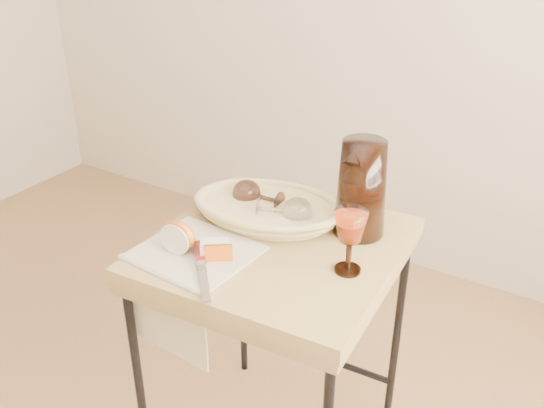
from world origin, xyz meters
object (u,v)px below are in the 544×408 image
Objects in this scene: wine_goblet at (349,242)px; goblet_lying_a at (260,197)px; apple_half at (179,236)px; bread_basket at (268,210)px; pitcher at (362,188)px; table_knife at (202,267)px; tea_towel at (196,252)px; side_table at (276,357)px; goblet_lying_b at (281,210)px.

goblet_lying_a is at bearing 158.09° from wine_goblet.
bread_basket is at bearing 64.27° from apple_half.
table_knife is at bearing -129.48° from pitcher.
pitcher is at bearing 105.01° from table_knife.
apple_half is (-0.10, -0.26, 0.02)m from bread_basket.
tea_towel is 1.69× the size of wine_goblet.
goblet_lying_a is at bearing 144.58° from table_knife.
bread_basket is at bearing -171.43° from pitcher.
tea_towel is at bearing -133.83° from side_table.
goblet_lying_b reaches higher than bread_basket.
wine_goblet reaches higher than goblet_lying_a.
bread_basket is 2.87× the size of goblet_lying_a.
wine_goblet is at bearing -43.14° from goblet_lying_b.
goblet_lying_a is 0.10m from goblet_lying_b.
table_knife is at bearing -147.45° from wine_goblet.
apple_half reaches higher than tea_towel.
wine_goblet is 1.83× the size of apple_half.
wine_goblet is (0.36, 0.13, 0.08)m from tea_towel.
goblet_lying_a reaches higher than side_table.
side_table is at bearing -141.62° from pitcher.
wine_goblet is (0.30, -0.12, 0.05)m from bread_basket.
bread_basket is 2.27× the size of wine_goblet.
tea_towel is 0.09m from table_knife.
side_table is 0.44m from goblet_lying_b.
goblet_lying_a is 0.79× the size of wine_goblet.
table_knife is at bearing -38.37° from tea_towel.
apple_half is 0.37× the size of table_knife.
side_table is 5.98× the size of goblet_lying_a.
side_table is 5.90× the size of goblet_lying_b.
apple_half reaches higher than table_knife.
tea_towel is 1.15× the size of table_knife.
pitcher is 1.83× the size of wine_goblet.
goblet_lying_b is (0.12, 0.22, 0.05)m from tea_towel.
goblet_lying_b is at bearing 154.23° from goblet_lying_a.
bread_basket is 0.04m from goblet_lying_a.
table_knife is (0.04, -0.32, -0.04)m from goblet_lying_a.
pitcher is (0.30, 0.31, 0.13)m from tea_towel.
apple_half is (-0.04, -0.02, 0.04)m from tea_towel.
pitcher reaches higher than bread_basket.
bread_basket is 1.24× the size of pitcher.
goblet_lying_a is at bearing 71.78° from apple_half.
side_table is 0.43m from bread_basket.
apple_half is (-0.06, -0.27, -0.00)m from goblet_lying_a.
table_knife is (0.07, -0.06, 0.01)m from tea_towel.
bread_basket is 1.55× the size of table_knife.
table_knife is at bearing 94.65° from goblet_lying_a.
bread_basket is (-0.08, 0.09, 0.41)m from side_table.
side_table is 2.60× the size of pitcher.
goblet_lying_b reaches higher than tea_towel.
goblet_lying_a is 0.99× the size of goblet_lying_b.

